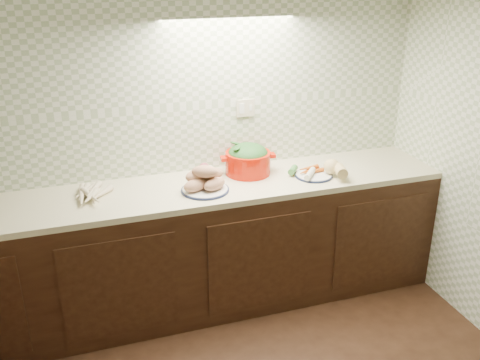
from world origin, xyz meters
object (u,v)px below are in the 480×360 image
object	(u,v)px
parsnip_pile	(89,193)
onion_bowl	(206,173)
sweet_potato_plate	(204,181)
dutch_oven	(248,159)
veg_plate	(321,170)

from	to	relation	value
parsnip_pile	onion_bowl	size ratio (longest dim) A/B	2.44
sweet_potato_plate	dutch_oven	xyz separation A→B (m)	(0.36, 0.19, 0.04)
parsnip_pile	sweet_potato_plate	bearing A→B (deg)	-9.68
onion_bowl	dutch_oven	size ratio (longest dim) A/B	0.39
sweet_potato_plate	onion_bowl	distance (m)	0.20
onion_bowl	veg_plate	world-z (taller)	veg_plate
onion_bowl	sweet_potato_plate	bearing A→B (deg)	-107.92
onion_bowl	veg_plate	bearing A→B (deg)	-15.17
parsnip_pile	dutch_oven	distance (m)	1.08
parsnip_pile	dutch_oven	xyz separation A→B (m)	(1.08, 0.07, 0.08)
onion_bowl	dutch_oven	bearing A→B (deg)	-0.22
sweet_potato_plate	veg_plate	xyz separation A→B (m)	(0.82, -0.01, -0.02)
parsnip_pile	sweet_potato_plate	world-z (taller)	sweet_potato_plate
dutch_oven	sweet_potato_plate	bearing A→B (deg)	-145.66
onion_bowl	dutch_oven	world-z (taller)	dutch_oven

